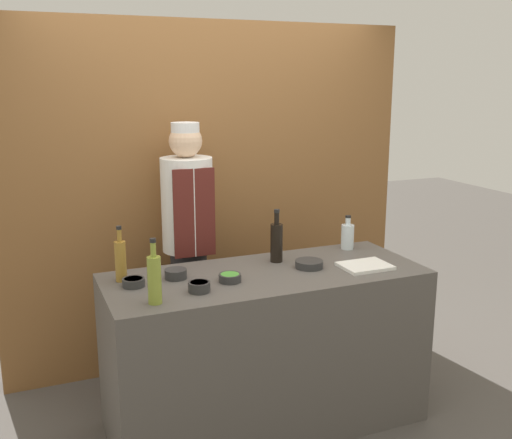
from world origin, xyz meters
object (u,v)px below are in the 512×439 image
(sauce_bowl_purple, at_px, (199,286))
(sauce_bowl_white, at_px, (134,282))
(sauce_bowl_orange, at_px, (176,273))
(bottle_clear, at_px, (347,236))
(bottle_oil, at_px, (154,278))
(sauce_bowl_green, at_px, (230,277))
(bottle_soy, at_px, (277,241))
(sauce_bowl_brown, at_px, (309,264))
(cutting_board, at_px, (365,266))
(chef_center, at_px, (188,245))
(bottle_vinegar, at_px, (121,260))

(sauce_bowl_purple, distance_m, sauce_bowl_white, 0.37)
(sauce_bowl_orange, height_order, bottle_clear, bottle_clear)
(bottle_oil, bearing_deg, sauce_bowl_white, 99.80)
(sauce_bowl_orange, relative_size, bottle_clear, 0.55)
(sauce_bowl_purple, bearing_deg, sauce_bowl_white, 144.68)
(sauce_bowl_green, height_order, bottle_soy, bottle_soy)
(bottle_soy, height_order, bottle_clear, bottle_soy)
(bottle_oil, bearing_deg, sauce_bowl_purple, 16.65)
(bottle_clear, bearing_deg, sauce_bowl_brown, -147.73)
(sauce_bowl_purple, height_order, bottle_soy, bottle_soy)
(sauce_bowl_green, bearing_deg, sauce_bowl_purple, -156.56)
(sauce_bowl_white, distance_m, bottle_oil, 0.31)
(bottle_oil, xyz_separation_m, bottle_clear, (1.38, 0.48, -0.04))
(sauce_bowl_brown, distance_m, sauce_bowl_green, 0.51)
(sauce_bowl_brown, relative_size, bottle_oil, 0.50)
(sauce_bowl_green, xyz_separation_m, bottle_soy, (0.39, 0.24, 0.10))
(sauce_bowl_green, xyz_separation_m, bottle_clear, (0.93, 0.32, 0.06))
(sauce_bowl_purple, bearing_deg, sauce_bowl_orange, 102.65)
(sauce_bowl_purple, bearing_deg, cutting_board, 0.93)
(sauce_bowl_orange, xyz_separation_m, chef_center, (0.24, 0.57, -0.01))
(sauce_bowl_brown, bearing_deg, sauce_bowl_purple, -168.77)
(bottle_oil, distance_m, bottle_clear, 1.46)
(bottle_vinegar, bearing_deg, bottle_oil, -76.94)
(sauce_bowl_white, relative_size, bottle_soy, 0.37)
(sauce_bowl_brown, distance_m, cutting_board, 0.33)
(sauce_bowl_purple, distance_m, cutting_board, 1.02)
(cutting_board, distance_m, bottle_clear, 0.41)
(sauce_bowl_purple, relative_size, chef_center, 0.07)
(sauce_bowl_purple, distance_m, bottle_oil, 0.28)
(cutting_board, bearing_deg, bottle_clear, 73.94)
(bottle_soy, distance_m, bottle_vinegar, 0.93)
(sauce_bowl_purple, bearing_deg, bottle_clear, 19.67)
(sauce_bowl_orange, distance_m, sauce_bowl_brown, 0.78)
(sauce_bowl_brown, xyz_separation_m, bottle_oil, (-0.96, -0.22, 0.10))
(cutting_board, bearing_deg, sauce_bowl_white, 171.57)
(bottle_soy, bearing_deg, chef_center, 128.98)
(sauce_bowl_white, height_order, bottle_oil, bottle_oil)
(sauce_bowl_orange, height_order, cutting_board, sauce_bowl_orange)
(sauce_bowl_purple, bearing_deg, bottle_oil, -163.35)
(sauce_bowl_brown, relative_size, chef_center, 0.09)
(chef_center, bearing_deg, bottle_soy, -51.02)
(sauce_bowl_orange, xyz_separation_m, sauce_bowl_purple, (0.06, -0.25, 0.00))
(sauce_bowl_brown, distance_m, bottle_vinegar, 1.07)
(sauce_bowl_brown, distance_m, bottle_oil, 0.99)
(sauce_bowl_purple, relative_size, bottle_vinegar, 0.37)
(sauce_bowl_brown, height_order, bottle_vinegar, bottle_vinegar)
(sauce_bowl_purple, height_order, chef_center, chef_center)
(sauce_bowl_orange, relative_size, sauce_bowl_purple, 1.07)
(sauce_bowl_brown, bearing_deg, bottle_vinegar, 170.17)
(cutting_board, relative_size, bottle_clear, 1.28)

